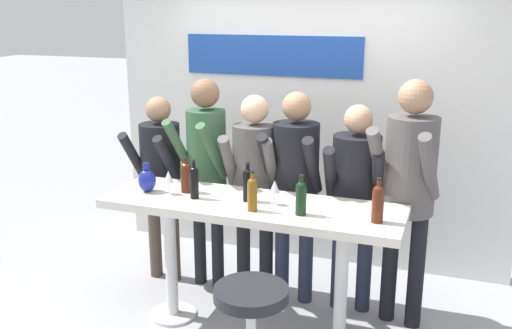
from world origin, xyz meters
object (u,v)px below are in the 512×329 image
bar_stool (251,327)px  person_right (409,177)px  wine_glass_1 (275,187)px  person_center_right (355,187)px  person_far_left (160,169)px  person_left (206,160)px  wine_bottle_5 (378,202)px  person_center (295,175)px  wine_glass_0 (169,178)px  wine_bottle_2 (252,193)px  wine_bottle_4 (248,183)px  tasting_table (251,224)px  wine_bottle_0 (194,181)px  person_center_left (254,175)px  wine_bottle_3 (301,196)px  wine_bottle_1 (186,176)px

bar_stool → person_right: person_right is taller
wine_glass_1 → person_center_right: bearing=51.4°
person_far_left → person_left: 0.44m
wine_bottle_5 → person_left: bearing=156.4°
person_center → person_right: size_ratio=0.93×
person_center → wine_bottle_5: person_center is taller
person_left → wine_glass_0: (-0.02, -0.60, 0.01)m
person_far_left → wine_bottle_2: (1.10, -0.71, 0.13)m
wine_bottle_2 → person_center_right: bearing=52.9°
person_far_left → wine_bottle_4: 1.14m
person_center_right → tasting_table: bearing=-141.9°
person_right → wine_bottle_0: bearing=-147.2°
person_center_left → wine_bottle_0: 0.65m
person_far_left → person_right: 2.05m
wine_bottle_3 → wine_bottle_5: (0.49, 0.03, 0.01)m
person_center → wine_bottle_2: 0.73m
person_right → wine_bottle_0: 1.53m
person_left → wine_bottle_0: (0.19, -0.62, 0.02)m
person_left → person_center: bearing=6.7°
wine_bottle_4 → wine_bottle_5: size_ratio=0.96×
wine_bottle_3 → wine_bottle_4: 0.45m
bar_stool → person_center_left: bearing=109.2°
wine_bottle_2 → wine_bottle_4: wine_bottle_4 is taller
person_center → wine_bottle_3: person_center is taller
wine_bottle_0 → wine_bottle_1: (-0.12, 0.11, -0.01)m
bar_stool → person_far_left: (-1.30, 1.30, 0.49)m
person_center_left → wine_glass_0: bearing=-134.5°
person_center_left → person_right: bearing=-8.8°
person_center → person_left: bearing=179.8°
person_right → wine_glass_0: person_right is taller
person_far_left → wine_glass_1: size_ratio=9.17×
bar_stool → person_center_right: bearing=75.2°
person_right → wine_bottle_5: (-0.14, -0.59, -0.01)m
wine_bottle_4 → wine_bottle_1: bearing=175.8°
person_center → wine_bottle_1: (-0.68, -0.51, 0.07)m
person_left → wine_bottle_2: bearing=-40.6°
person_center_right → wine_glass_1: 0.74m
person_left → wine_bottle_3: (1.00, -0.68, 0.01)m
person_right → wine_bottle_3: size_ratio=6.79×
person_center_left → wine_bottle_0: (-0.23, -0.60, 0.10)m
wine_bottle_3 → wine_glass_1: (-0.22, 0.13, -0.00)m
tasting_table → wine_glass_1: bearing=4.5°
person_left → wine_glass_1: size_ratio=10.10×
tasting_table → wine_bottle_4: size_ratio=7.46×
wine_glass_0 → person_center: bearing=37.5°
tasting_table → wine_bottle_2: 0.33m
person_center → wine_bottle_5: (0.73, -0.65, 0.08)m
person_left → wine_bottle_0: 0.65m
wine_bottle_1 → wine_glass_1: wine_bottle_1 is taller
tasting_table → wine_bottle_5: size_ratio=7.19×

